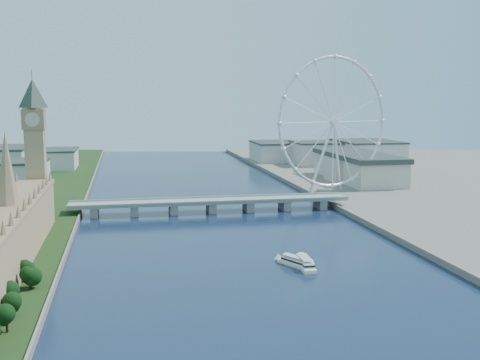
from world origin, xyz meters
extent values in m
cube|color=tan|center=(-128.00, 170.00, 17.00)|extent=(24.00, 200.00, 28.00)
cone|color=#937A59|center=(-128.00, 170.00, 53.00)|extent=(12.00, 12.00, 40.00)
cube|color=tan|center=(-128.00, 278.00, 43.00)|extent=(13.00, 13.00, 80.00)
cube|color=#937A59|center=(-128.00, 278.00, 75.00)|extent=(15.00, 15.00, 14.00)
pyramid|color=#2D3833|center=(-128.00, 278.00, 103.00)|extent=(20.02, 20.02, 20.00)
cube|color=gray|center=(0.00, 300.00, 8.50)|extent=(220.00, 22.00, 2.00)
cube|color=gray|center=(-90.00, 300.00, 3.75)|extent=(6.00, 20.00, 7.50)
cube|color=gray|center=(-60.00, 300.00, 3.75)|extent=(6.00, 20.00, 7.50)
cube|color=gray|center=(-30.00, 300.00, 3.75)|extent=(6.00, 20.00, 7.50)
cube|color=gray|center=(0.00, 300.00, 3.75)|extent=(6.00, 20.00, 7.50)
cube|color=gray|center=(30.00, 300.00, 3.75)|extent=(6.00, 20.00, 7.50)
cube|color=gray|center=(60.00, 300.00, 3.75)|extent=(6.00, 20.00, 7.50)
cube|color=gray|center=(90.00, 300.00, 3.75)|extent=(6.00, 20.00, 7.50)
torus|color=silver|center=(120.00, 355.00, 68.00)|extent=(113.60, 39.12, 118.60)
cylinder|color=silver|center=(120.00, 355.00, 68.00)|extent=(7.25, 6.61, 6.00)
cube|color=gray|center=(117.00, 365.00, 4.00)|extent=(14.00, 10.00, 2.00)
cube|color=beige|center=(-160.00, 430.00, 16.00)|extent=(40.00, 60.00, 26.00)
cube|color=beige|center=(-150.00, 600.00, 14.00)|extent=(50.00, 70.00, 22.00)
cube|color=beige|center=(180.00, 580.00, 17.00)|extent=(60.00, 60.00, 28.00)
cube|color=beige|center=(240.00, 560.00, 18.00)|extent=(70.00, 90.00, 30.00)
cube|color=beige|center=(140.00, 640.00, 15.00)|extent=(60.00, 80.00, 24.00)
camera|label=1|loc=(-66.28, -163.74, 90.74)|focal=45.00mm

